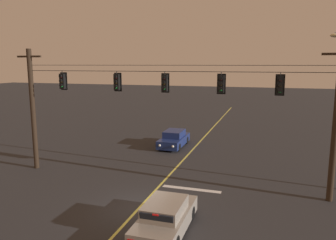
{
  "coord_description": "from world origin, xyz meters",
  "views": [
    {
      "loc": [
        5.88,
        -13.96,
        7.03
      ],
      "look_at": [
        0.0,
        4.88,
        3.64
      ],
      "focal_mm": 34.84,
      "sensor_mm": 36.0,
      "label": 1
    }
  ],
  "objects_px": {
    "traffic_light_leftmost": "(62,81)",
    "traffic_light_centre": "(165,83)",
    "traffic_light_rightmost": "(280,85)",
    "traffic_light_right_inner": "(221,84)",
    "car_waiting_near_lane": "(165,217)",
    "car_oncoming_lead": "(174,139)",
    "traffic_light_left_inner": "(117,82)"
  },
  "relations": [
    {
      "from": "traffic_light_right_inner",
      "to": "car_oncoming_lead",
      "type": "relative_size",
      "value": 0.28
    },
    {
      "from": "traffic_light_leftmost",
      "to": "car_waiting_near_lane",
      "type": "xyz_separation_m",
      "value": [
        8.65,
        -5.58,
        -5.32
      ]
    },
    {
      "from": "traffic_light_centre",
      "to": "traffic_light_right_inner",
      "type": "height_order",
      "value": "same"
    },
    {
      "from": "traffic_light_leftmost",
      "to": "car_oncoming_lead",
      "type": "distance_m",
      "value": 11.19
    },
    {
      "from": "traffic_light_rightmost",
      "to": "car_waiting_near_lane",
      "type": "relative_size",
      "value": 0.28
    },
    {
      "from": "traffic_light_left_inner",
      "to": "traffic_light_right_inner",
      "type": "relative_size",
      "value": 1.0
    },
    {
      "from": "traffic_light_centre",
      "to": "car_oncoming_lead",
      "type": "xyz_separation_m",
      "value": [
        -1.92,
        8.54,
        -5.32
      ]
    },
    {
      "from": "traffic_light_leftmost",
      "to": "traffic_light_left_inner",
      "type": "bearing_deg",
      "value": 0.0
    },
    {
      "from": "traffic_light_leftmost",
      "to": "traffic_light_centre",
      "type": "distance_m",
      "value": 6.81
    },
    {
      "from": "traffic_light_centre",
      "to": "car_oncoming_lead",
      "type": "relative_size",
      "value": 0.28
    },
    {
      "from": "traffic_light_leftmost",
      "to": "traffic_light_left_inner",
      "type": "distance_m",
      "value": 3.8
    },
    {
      "from": "traffic_light_centre",
      "to": "traffic_light_rightmost",
      "type": "xyz_separation_m",
      "value": [
        6.27,
        0.0,
        0.0
      ]
    },
    {
      "from": "traffic_light_left_inner",
      "to": "traffic_light_rightmost",
      "type": "height_order",
      "value": "same"
    },
    {
      "from": "car_waiting_near_lane",
      "to": "car_oncoming_lead",
      "type": "bearing_deg",
      "value": 104.91
    },
    {
      "from": "traffic_light_centre",
      "to": "traffic_light_rightmost",
      "type": "distance_m",
      "value": 6.27
    },
    {
      "from": "traffic_light_rightmost",
      "to": "car_oncoming_lead",
      "type": "height_order",
      "value": "traffic_light_rightmost"
    },
    {
      "from": "traffic_light_leftmost",
      "to": "traffic_light_right_inner",
      "type": "relative_size",
      "value": 1.0
    },
    {
      "from": "traffic_light_right_inner",
      "to": "car_oncoming_lead",
      "type": "bearing_deg",
      "value": 121.08
    },
    {
      "from": "traffic_light_right_inner",
      "to": "car_waiting_near_lane",
      "type": "xyz_separation_m",
      "value": [
        -1.39,
        -5.58,
        -5.32
      ]
    },
    {
      "from": "traffic_light_leftmost",
      "to": "traffic_light_centre",
      "type": "height_order",
      "value": "same"
    },
    {
      "from": "traffic_light_leftmost",
      "to": "traffic_light_left_inner",
      "type": "height_order",
      "value": "same"
    },
    {
      "from": "traffic_light_right_inner",
      "to": "car_oncoming_lead",
      "type": "distance_m",
      "value": 11.3
    },
    {
      "from": "traffic_light_right_inner",
      "to": "traffic_light_rightmost",
      "type": "distance_m",
      "value": 3.05
    },
    {
      "from": "traffic_light_left_inner",
      "to": "car_oncoming_lead",
      "type": "height_order",
      "value": "traffic_light_left_inner"
    },
    {
      "from": "traffic_light_centre",
      "to": "traffic_light_right_inner",
      "type": "bearing_deg",
      "value": 0.0
    },
    {
      "from": "traffic_light_right_inner",
      "to": "car_waiting_near_lane",
      "type": "distance_m",
      "value": 7.84
    },
    {
      "from": "traffic_light_centre",
      "to": "traffic_light_right_inner",
      "type": "relative_size",
      "value": 1.0
    },
    {
      "from": "traffic_light_rightmost",
      "to": "car_oncoming_lead",
      "type": "relative_size",
      "value": 0.28
    },
    {
      "from": "traffic_light_rightmost",
      "to": "car_oncoming_lead",
      "type": "xyz_separation_m",
      "value": [
        -8.19,
        8.54,
        -5.32
      ]
    },
    {
      "from": "traffic_light_rightmost",
      "to": "car_oncoming_lead",
      "type": "bearing_deg",
      "value": 133.81
    },
    {
      "from": "traffic_light_leftmost",
      "to": "traffic_light_centre",
      "type": "xyz_separation_m",
      "value": [
        6.81,
        0.0,
        0.0
      ]
    },
    {
      "from": "traffic_light_centre",
      "to": "traffic_light_rightmost",
      "type": "relative_size",
      "value": 1.0
    }
  ]
}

